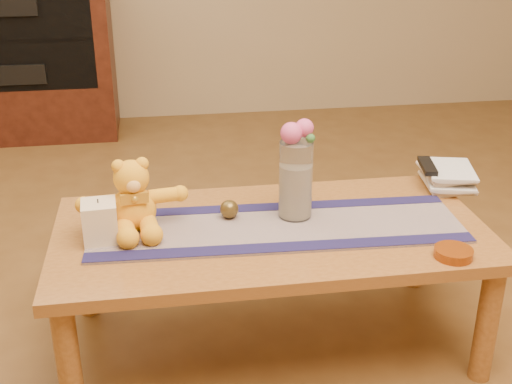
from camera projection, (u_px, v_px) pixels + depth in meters
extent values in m
plane|color=brown|center=(270.00, 341.00, 2.33)|extent=(5.50, 5.50, 0.00)
cube|color=brown|center=(271.00, 233.00, 2.15)|extent=(1.40, 0.70, 0.04)
cylinder|color=brown|center=(69.00, 365.00, 1.89)|extent=(0.07, 0.07, 0.41)
cylinder|color=brown|center=(487.00, 324.00, 2.07)|extent=(0.07, 0.07, 0.41)
cylinder|color=brown|center=(85.00, 264.00, 2.42)|extent=(0.07, 0.07, 0.41)
cylinder|color=brown|center=(417.00, 239.00, 2.60)|extent=(0.07, 0.07, 0.41)
cube|color=#1A2049|center=(277.00, 227.00, 2.14)|extent=(1.21, 0.40, 0.01)
cube|color=#181540|center=(284.00, 247.00, 2.01)|extent=(1.20, 0.11, 0.00)
cube|color=#181540|center=(271.00, 207.00, 2.27)|extent=(1.20, 0.11, 0.00)
cube|color=beige|center=(100.00, 221.00, 2.03)|extent=(0.11, 0.11, 0.13)
cylinder|color=black|center=(98.00, 201.00, 2.00)|extent=(0.00, 0.00, 0.01)
cylinder|color=silver|center=(296.00, 180.00, 2.16)|extent=(0.11, 0.11, 0.26)
cylinder|color=beige|center=(295.00, 191.00, 2.17)|extent=(0.09, 0.09, 0.18)
sphere|color=#CC487C|center=(291.00, 133.00, 2.08)|extent=(0.07, 0.07, 0.07)
sphere|color=#CC487C|center=(304.00, 128.00, 2.09)|extent=(0.06, 0.06, 0.06)
sphere|color=#5060AE|center=(298.00, 130.00, 2.13)|extent=(0.04, 0.04, 0.04)
sphere|color=#5060AE|center=(286.00, 135.00, 2.11)|extent=(0.04, 0.04, 0.04)
sphere|color=#33662D|center=(311.00, 138.00, 2.09)|extent=(0.03, 0.03, 0.03)
sphere|color=brown|center=(229.00, 209.00, 2.18)|extent=(0.07, 0.07, 0.06)
imported|color=beige|center=(425.00, 184.00, 2.45)|extent=(0.20, 0.24, 0.02)
imported|color=beige|center=(427.00, 179.00, 2.44)|extent=(0.22, 0.26, 0.02)
imported|color=beige|center=(424.00, 174.00, 2.44)|extent=(0.19, 0.24, 0.02)
imported|color=beige|center=(428.00, 170.00, 2.43)|extent=(0.21, 0.26, 0.02)
cube|color=black|center=(427.00, 166.00, 2.42)|extent=(0.08, 0.17, 0.02)
cylinder|color=#BF5914|center=(453.00, 253.00, 1.96)|extent=(0.14, 0.14, 0.03)
cube|color=black|center=(15.00, 52.00, 4.18)|extent=(1.20, 0.50, 1.10)
cube|color=black|center=(6.00, 41.00, 3.92)|extent=(1.02, 0.03, 0.61)
cube|color=black|center=(8.00, 39.00, 4.00)|extent=(1.02, 0.20, 0.02)
cube|color=black|center=(4.00, 5.00, 3.93)|extent=(0.42, 0.28, 0.10)
cube|color=black|center=(14.00, 70.00, 4.09)|extent=(0.42, 0.28, 0.12)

